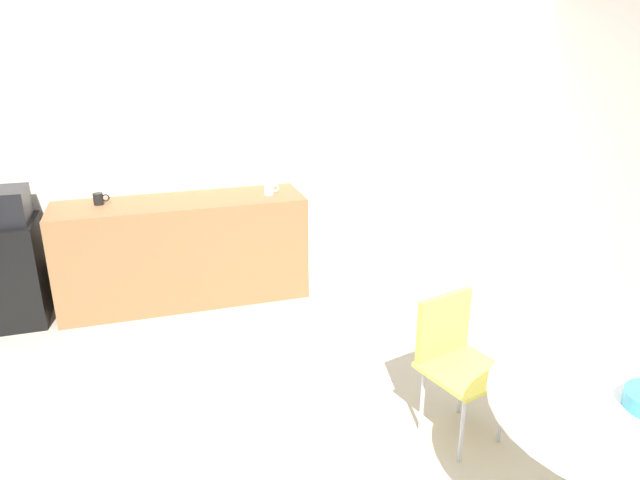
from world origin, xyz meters
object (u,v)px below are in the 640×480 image
at_px(chair_yellow, 454,350).
at_px(mug_white, 99,199).
at_px(round_table, 624,431).
at_px(mug_green, 269,189).
at_px(mini_fridge, 7,273).

bearing_deg(chair_yellow, mug_white, 129.94).
height_order(round_table, chair_yellow, chair_yellow).
relative_size(chair_yellow, mug_green, 6.43).
relative_size(mug_white, mug_green, 1.00).
height_order(mug_white, mug_green, same).
relative_size(round_table, chair_yellow, 1.38).
height_order(mini_fridge, mug_green, mug_green).
bearing_deg(mug_white, mini_fridge, -174.55).
distance_m(round_table, mug_green, 3.29).
distance_m(round_table, mug_white, 3.97).
bearing_deg(mini_fridge, mug_white, 5.45).
bearing_deg(mug_green, round_table, -75.51).
bearing_deg(mug_white, round_table, -56.10).
bearing_deg(mug_green, chair_yellow, -75.79).
height_order(mini_fridge, round_table, mini_fridge).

